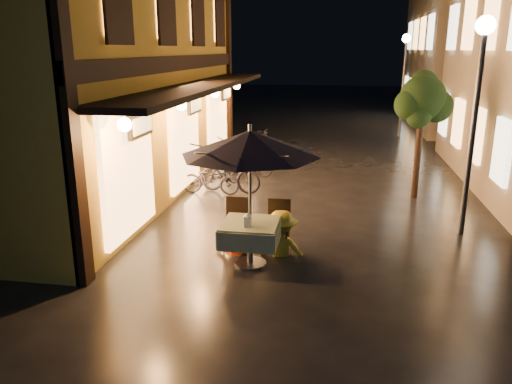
% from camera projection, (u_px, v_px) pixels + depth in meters
% --- Properties ---
extents(ground, '(90.00, 90.00, 0.00)m').
position_uv_depth(ground, '(307.00, 263.00, 8.78)').
color(ground, black).
rests_on(ground, ground).
extents(west_building, '(5.90, 11.40, 7.40)m').
position_uv_depth(west_building, '(93.00, 46.00, 12.46)').
color(west_building, gold).
rests_on(west_building, ground).
extents(east_building_far, '(7.30, 10.30, 7.30)m').
position_uv_depth(east_building_far, '(494.00, 48.00, 23.63)').
color(east_building_far, tan).
rests_on(east_building_far, ground).
extents(street_tree, '(1.43, 1.20, 3.15)m').
position_uv_depth(street_tree, '(423.00, 101.00, 12.00)').
color(street_tree, black).
rests_on(street_tree, ground).
extents(streetlamp_near, '(0.36, 0.36, 4.23)m').
position_uv_depth(streetlamp_near, '(478.00, 88.00, 9.39)').
color(streetlamp_near, '#59595E').
rests_on(streetlamp_near, ground).
extents(streetlamp_far, '(0.36, 0.36, 4.23)m').
position_uv_depth(streetlamp_far, '(404.00, 67.00, 20.76)').
color(streetlamp_far, '#59595E').
rests_on(streetlamp_far, ground).
extents(cafe_table, '(0.99, 0.99, 0.78)m').
position_uv_depth(cafe_table, '(250.00, 233.00, 8.58)').
color(cafe_table, '#59595E').
rests_on(cafe_table, ground).
extents(patio_umbrella, '(2.34, 2.34, 2.46)m').
position_uv_depth(patio_umbrella, '(250.00, 143.00, 8.15)').
color(patio_umbrella, '#59595E').
rests_on(patio_umbrella, ground).
extents(cafe_chair_left, '(0.42, 0.42, 0.97)m').
position_uv_depth(cafe_chair_left, '(236.00, 220.00, 9.35)').
color(cafe_chair_left, black).
rests_on(cafe_chair_left, ground).
extents(cafe_chair_right, '(0.42, 0.42, 0.97)m').
position_uv_depth(cafe_chair_right, '(279.00, 223.00, 9.23)').
color(cafe_chair_right, black).
rests_on(cafe_chair_right, ground).
extents(table_lantern, '(0.16, 0.16, 0.25)m').
position_uv_depth(table_lantern, '(248.00, 219.00, 8.27)').
color(table_lantern, white).
rests_on(table_lantern, cafe_table).
extents(person_orange, '(0.68, 0.54, 1.37)m').
position_uv_depth(person_orange, '(233.00, 216.00, 9.13)').
color(person_orange, '#BE3A0F').
rests_on(person_orange, ground).
extents(person_yellow, '(1.08, 0.67, 1.61)m').
position_uv_depth(person_yellow, '(282.00, 212.00, 8.99)').
color(person_yellow, gold).
rests_on(person_yellow, ground).
extents(bicycle_0, '(1.53, 0.56, 0.80)m').
position_uv_depth(bicycle_0, '(210.00, 179.00, 12.88)').
color(bicycle_0, '#222128').
rests_on(bicycle_0, ground).
extents(bicycle_1, '(1.75, 0.76, 1.02)m').
position_uv_depth(bicycle_1, '(230.00, 174.00, 12.99)').
color(bicycle_1, black).
rests_on(bicycle_1, ground).
extents(bicycle_2, '(1.74, 0.89, 0.87)m').
position_uv_depth(bicycle_2, '(247.00, 161.00, 14.75)').
color(bicycle_2, black).
rests_on(bicycle_2, ground).
extents(bicycle_3, '(1.66, 0.52, 0.99)m').
position_uv_depth(bicycle_3, '(246.00, 154.00, 15.46)').
color(bicycle_3, black).
rests_on(bicycle_3, ground).
extents(bicycle_4, '(1.98, 1.15, 0.98)m').
position_uv_depth(bicycle_4, '(246.00, 148.00, 16.38)').
color(bicycle_4, black).
rests_on(bicycle_4, ground).
extents(bicycle_5, '(1.62, 0.75, 0.94)m').
position_uv_depth(bicycle_5, '(256.00, 144.00, 17.19)').
color(bicycle_5, black).
rests_on(bicycle_5, ground).
extents(bicycle_6, '(1.87, 1.28, 0.93)m').
position_uv_depth(bicycle_6, '(252.00, 142.00, 17.69)').
color(bicycle_6, black).
rests_on(bicycle_6, ground).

